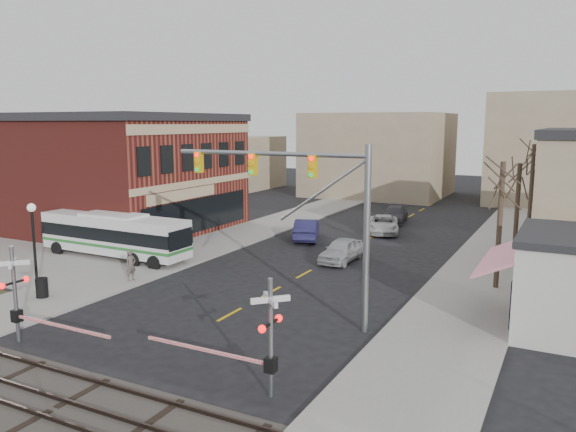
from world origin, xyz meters
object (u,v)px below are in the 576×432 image
at_px(street_lamp, 33,230).
at_px(car_b, 306,229).
at_px(car_a, 341,250).
at_px(trash_bin, 42,288).
at_px(pedestrian_far, 146,245).
at_px(rr_crossing_west, 22,297).
at_px(rr_crossing_east, 259,337).
at_px(car_d, 394,215).
at_px(transit_bus, 114,234).
at_px(car_c, 383,224).
at_px(traffic_signal_mast, 309,196).
at_px(pedestrian_near, 131,265).

xyz_separation_m(street_lamp, car_b, (6.46, 19.07, -2.64)).
bearing_deg(car_a, trash_bin, -125.65).
xyz_separation_m(street_lamp, pedestrian_far, (-0.01, 8.34, -2.43)).
height_order(rr_crossing_west, street_lamp, street_lamp).
bearing_deg(car_a, rr_crossing_east, -75.78).
bearing_deg(car_a, rr_crossing_west, -107.99).
bearing_deg(car_d, street_lamp, -118.11).
bearing_deg(rr_crossing_east, car_a, 103.57).
bearing_deg(car_b, pedestrian_far, 37.89).
relative_size(transit_bus, rr_crossing_west, 1.98).
height_order(car_a, car_c, car_a).
xyz_separation_m(traffic_signal_mast, car_c, (-3.36, 21.41, -5.01)).
relative_size(trash_bin, pedestrian_near, 0.57).
distance_m(traffic_signal_mast, street_lamp, 14.72).
bearing_deg(pedestrian_far, pedestrian_near, -108.80).
bearing_deg(trash_bin, traffic_signal_mast, 13.94).
xyz_separation_m(transit_bus, car_d, (12.45, 21.66, -0.91)).
relative_size(trash_bin, car_a, 0.23).
bearing_deg(car_b, rr_crossing_east, 90.87).
distance_m(street_lamp, pedestrian_far, 8.69).
xyz_separation_m(car_c, car_d, (-0.64, 5.20, 0.01)).
bearing_deg(rr_crossing_east, pedestrian_far, 141.77).
height_order(trash_bin, car_d, car_d).
height_order(traffic_signal_mast, rr_crossing_east, traffic_signal_mast).
height_order(pedestrian_near, pedestrian_far, pedestrian_far).
xyz_separation_m(rr_crossing_west, trash_bin, (-4.24, 4.28, -1.35)).
height_order(transit_bus, car_b, transit_bus).
distance_m(transit_bus, car_c, 21.05).
bearing_deg(pedestrian_far, car_d, 12.93).
distance_m(rr_crossing_east, car_c, 28.79).
distance_m(rr_crossing_west, car_b, 23.87).
distance_m(car_b, pedestrian_far, 12.53).
distance_m(car_b, pedestrian_near, 15.56).
xyz_separation_m(street_lamp, trash_bin, (0.91, -0.45, -2.82)).
relative_size(street_lamp, pedestrian_near, 2.68).
distance_m(traffic_signal_mast, trash_bin, 14.67).
height_order(traffic_signal_mast, car_b, traffic_signal_mast).
distance_m(rr_crossing_west, rr_crossing_east, 10.63).
relative_size(pedestrian_near, pedestrian_far, 0.98).
xyz_separation_m(traffic_signal_mast, car_a, (-2.83, 11.01, -4.97)).
relative_size(transit_bus, car_b, 2.29).
bearing_deg(pedestrian_near, car_c, -12.78).
bearing_deg(pedestrian_far, rr_crossing_east, -89.39).
bearing_deg(pedestrian_far, car_a, -25.36).
distance_m(traffic_signal_mast, car_b, 18.65).
height_order(rr_crossing_east, car_c, rr_crossing_east).
distance_m(street_lamp, car_d, 31.32).
distance_m(transit_bus, street_lamp, 8.31).
bearing_deg(street_lamp, pedestrian_far, 90.04).
relative_size(rr_crossing_east, car_b, 1.16).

